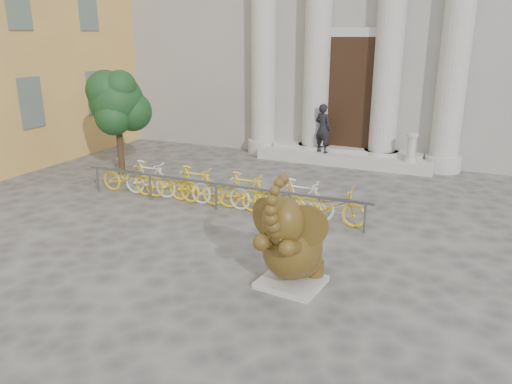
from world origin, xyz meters
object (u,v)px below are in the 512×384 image
at_px(elephant_statue, 291,245).
at_px(bike_rack, 220,188).
at_px(tree, 117,103).
at_px(pedestrian, 323,128).

bearing_deg(elephant_statue, bike_rack, 139.89).
distance_m(elephant_statue, bike_rack, 4.54).
xyz_separation_m(bike_rack, tree, (-4.33, 1.49, 1.78)).
bearing_deg(elephant_statue, pedestrian, 109.45).
distance_m(elephant_statue, pedestrian, 9.11).
height_order(elephant_statue, pedestrian, elephant_statue).
height_order(bike_rack, tree, tree).
distance_m(bike_rack, tree, 4.92).
relative_size(tree, pedestrian, 1.95).
relative_size(bike_rack, tree, 2.44).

